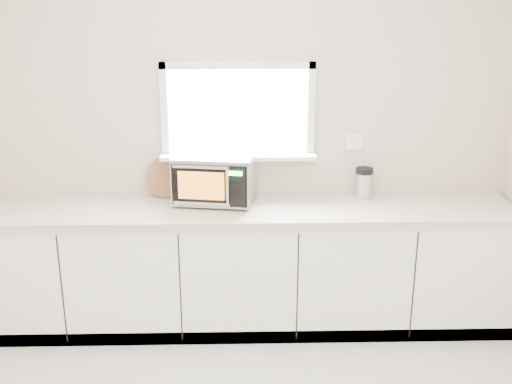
{
  "coord_description": "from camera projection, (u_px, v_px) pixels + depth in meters",
  "views": [
    {
      "loc": [
        0.03,
        -2.28,
        2.31
      ],
      "look_at": [
        0.12,
        1.55,
        1.08
      ],
      "focal_mm": 42.0,
      "sensor_mm": 36.0,
      "label": 1
    }
  ],
  "objects": [
    {
      "name": "back_wall",
      "position": [
        238.0,
        136.0,
        4.36
      ],
      "size": [
        4.0,
        0.17,
        2.7
      ],
      "color": "beige",
      "rests_on": "ground"
    },
    {
      "name": "cabinets",
      "position": [
        239.0,
        269.0,
        4.36
      ],
      "size": [
        3.92,
        0.6,
        0.88
      ],
      "primitive_type": "cube",
      "color": "white",
      "rests_on": "ground"
    },
    {
      "name": "countertop",
      "position": [
        239.0,
        210.0,
        4.21
      ],
      "size": [
        3.92,
        0.64,
        0.04
      ],
      "primitive_type": "cube",
      "color": "beige",
      "rests_on": "cabinets"
    },
    {
      "name": "microwave",
      "position": [
        215.0,
        177.0,
        4.28
      ],
      "size": [
        0.61,
        0.52,
        0.35
      ],
      "rotation": [
        0.0,
        0.0,
        -0.16
      ],
      "color": "black",
      "rests_on": "countertop"
    },
    {
      "name": "knife_block",
      "position": [
        198.0,
        183.0,
        4.26
      ],
      "size": [
        0.13,
        0.25,
        0.35
      ],
      "rotation": [
        0.0,
        0.0,
        0.05
      ],
      "color": "#4F341C",
      "rests_on": "countertop"
    },
    {
      "name": "cutting_board",
      "position": [
        167.0,
        177.0,
        4.39
      ],
      "size": [
        0.3,
        0.07,
        0.3
      ],
      "primitive_type": "cylinder",
      "rotation": [
        1.4,
        0.0,
        0.0
      ],
      "color": "olive",
      "rests_on": "countertop"
    },
    {
      "name": "coffee_grinder",
      "position": [
        364.0,
        183.0,
        4.39
      ],
      "size": [
        0.16,
        0.16,
        0.23
      ],
      "rotation": [
        0.0,
        0.0,
        0.27
      ],
      "color": "#AAACB1",
      "rests_on": "countertop"
    }
  ]
}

